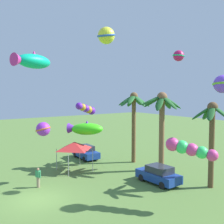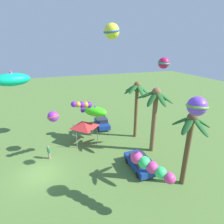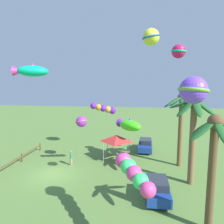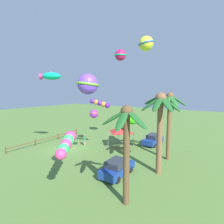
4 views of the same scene
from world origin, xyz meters
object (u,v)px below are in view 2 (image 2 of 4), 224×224
at_px(kite_fish_4, 94,111).
at_px(kite_tube_6, 150,166).
at_px(kite_tube_0, 83,105).
at_px(spectator_0, 49,152).
at_px(palm_tree_0, 137,96).
at_px(kite_fish_1, 10,80).
at_px(kite_ball_3, 164,63).
at_px(kite_ball_5, 53,116).
at_px(kite_ball_2, 112,31).
at_px(palm_tree_1, 155,106).
at_px(kite_ball_7, 197,106).
at_px(parked_car_1, 102,122).
at_px(festival_tent, 85,124).
at_px(palm_tree_2, 190,135).
at_px(parked_car_0, 139,162).

xyz_separation_m(kite_fish_4, kite_tube_6, (12.11, 1.02, -0.09)).
bearing_deg(kite_tube_0, spectator_0, -106.73).
bearing_deg(palm_tree_0, kite_tube_0, -69.93).
bearing_deg(palm_tree_0, kite_fish_1, -66.57).
relative_size(kite_ball_3, kite_ball_5, 0.73).
relative_size(kite_ball_2, kite_ball_5, 1.38).
bearing_deg(palm_tree_1, kite_tube_6, -33.46).
bearing_deg(kite_fish_4, kite_ball_7, 16.45).
bearing_deg(kite_ball_2, kite_fish_4, -104.23).
distance_m(palm_tree_1, kite_ball_3, 6.53).
bearing_deg(parked_car_1, festival_tent, -42.80).
height_order(parked_car_1, kite_ball_7, kite_ball_7).
xyz_separation_m(palm_tree_0, palm_tree_1, (3.86, 0.32, -0.08)).
distance_m(palm_tree_0, parked_car_1, 7.54).
xyz_separation_m(palm_tree_0, spectator_0, (1.57, -11.32, -4.94)).
height_order(kite_tube_0, kite_ball_3, kite_ball_3).
distance_m(palm_tree_2, kite_tube_6, 4.73).
relative_size(spectator_0, kite_ball_7, 0.80).
xyz_separation_m(spectator_0, kite_tube_6, (9.40, 6.96, 3.11)).
xyz_separation_m(parked_car_0, kite_tube_6, (4.46, -1.68, 3.17)).
distance_m(palm_tree_0, kite_ball_2, 8.29).
bearing_deg(kite_ball_3, kite_fish_1, -99.88).
height_order(kite_fish_1, kite_fish_4, kite_fish_1).
relative_size(palm_tree_1, kite_ball_5, 4.15).
distance_m(kite_tube_0, kite_tube_6, 9.12).
distance_m(spectator_0, kite_fish_1, 9.87).
bearing_deg(palm_tree_1, spectator_0, -101.14).
bearing_deg(festival_tent, parked_car_1, 137.20).
bearing_deg(kite_ball_3, kite_ball_7, 1.13).
xyz_separation_m(parked_car_1, kite_fish_4, (3.34, -1.96, 3.26)).
xyz_separation_m(kite_fish_1, kite_tube_6, (5.32, 8.66, -5.72)).
xyz_separation_m(parked_car_0, kite_ball_3, (1.11, 0.97, 9.86)).
bearing_deg(festival_tent, kite_tube_0, -11.25).
xyz_separation_m(palm_tree_2, spectator_0, (-8.09, -11.37, -4.19)).
height_order(palm_tree_2, kite_tube_6, palm_tree_2).
distance_m(parked_car_0, festival_tent, 8.62).
relative_size(festival_tent, kite_ball_7, 1.44).
bearing_deg(spectator_0, parked_car_1, 127.48).
relative_size(parked_car_1, kite_tube_6, 1.32).
distance_m(kite_ball_3, kite_tube_6, 7.94).
relative_size(parked_car_0, kite_tube_6, 1.31).
distance_m(palm_tree_0, palm_tree_2, 9.69).
bearing_deg(kite_ball_5, kite_ball_2, 98.66).
relative_size(palm_tree_0, palm_tree_1, 1.00).
xyz_separation_m(palm_tree_1, festival_tent, (-4.77, -7.07, -3.21)).
bearing_deg(parked_car_0, kite_tube_0, -128.31).
xyz_separation_m(parked_car_1, kite_tube_6, (15.45, -0.94, 3.17)).
bearing_deg(kite_fish_4, palm_tree_0, 77.98).
relative_size(parked_car_1, spectator_0, 2.51).
bearing_deg(parked_car_0, spectator_0, -119.75).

